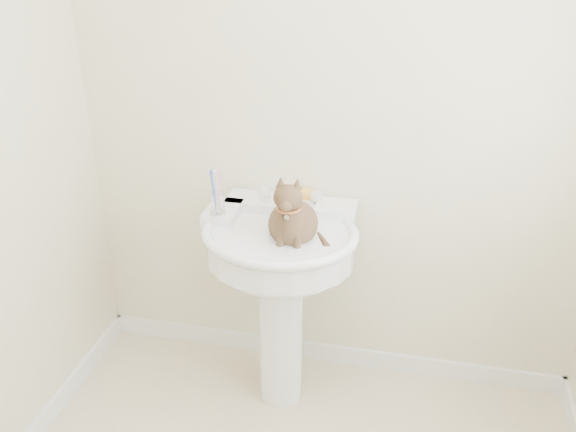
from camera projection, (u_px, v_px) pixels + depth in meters
The scene contains 7 objects.
wall_back at pixel (335, 112), 2.45m from camera, with size 2.20×0.00×2.50m, color beige, non-canonical shape.
baseboard_back at pixel (326, 352), 2.97m from camera, with size 2.20×0.02×0.09m, color white.
pedestal_sink at pixel (280, 263), 2.47m from camera, with size 0.64×0.63×0.88m.
faucet at pixel (289, 196), 2.50m from camera, with size 0.28×0.12×0.14m.
soap_bar at pixel (302, 194), 2.59m from camera, with size 0.09×0.06×0.03m, color gold.
toothbrush_cup at pixel (217, 203), 2.43m from camera, with size 0.07×0.07×0.19m.
cat at pixel (292, 220), 2.32m from camera, with size 0.21×0.27×0.39m.
Camera 1 is at (0.33, -1.26, 1.96)m, focal length 38.00 mm.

